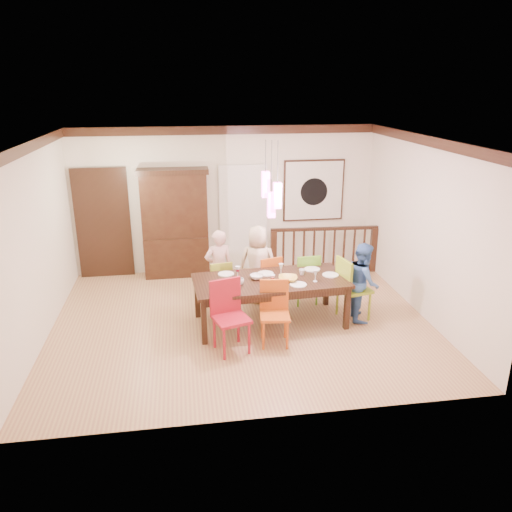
{
  "coord_description": "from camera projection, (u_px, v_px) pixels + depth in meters",
  "views": [
    {
      "loc": [
        -0.87,
        -7.27,
        3.67
      ],
      "look_at": [
        0.27,
        0.19,
        1.05
      ],
      "focal_mm": 35.0,
      "sensor_mm": 36.0,
      "label": 1
    }
  ],
  "objects": [
    {
      "name": "plate_far_mid",
      "position": [
        266.0,
        273.0,
        8.06
      ],
      "size": [
        0.26,
        0.26,
        0.01
      ],
      "primitive_type": "cylinder",
      "color": "white",
      "rests_on": "dining_table"
    },
    {
      "name": "person_far_mid",
      "position": [
        258.0,
        264.0,
        8.69
      ],
      "size": [
        0.76,
        0.6,
        1.37
      ],
      "primitive_type": "imported",
      "rotation": [
        0.0,
        0.0,
        2.86
      ],
      "color": "beige",
      "rests_on": "floor"
    },
    {
      "name": "white_doorway",
      "position": [
        243.0,
        219.0,
        10.12
      ],
      "size": [
        0.97,
        0.05,
        2.22
      ],
      "primitive_type": "cube",
      "color": "silver",
      "rests_on": "wall_back"
    },
    {
      "name": "chair_end_right",
      "position": [
        355.0,
        284.0,
        8.07
      ],
      "size": [
        0.55,
        0.55,
        1.04
      ],
      "rotation": [
        0.0,
        0.0,
        1.78
      ],
      "color": "olive",
      "rests_on": "floor"
    },
    {
      "name": "plate_near_mid",
      "position": [
        298.0,
        285.0,
        7.61
      ],
      "size": [
        0.26,
        0.26,
        0.01
      ],
      "primitive_type": "cylinder",
      "color": "white",
      "rests_on": "dining_table"
    },
    {
      "name": "floor",
      "position": [
        242.0,
        321.0,
        8.12
      ],
      "size": [
        6.0,
        6.0,
        0.0
      ],
      "primitive_type": "plane",
      "color": "#AB7452",
      "rests_on": "ground"
    },
    {
      "name": "painting",
      "position": [
        314.0,
        191.0,
        10.15
      ],
      "size": [
        1.25,
        0.06,
        1.25
      ],
      "color": "black",
      "rests_on": "wall_back"
    },
    {
      "name": "person_end_right",
      "position": [
        363.0,
        282.0,
        8.03
      ],
      "size": [
        0.59,
        0.7,
        1.29
      ],
      "primitive_type": "imported",
      "rotation": [
        0.0,
        0.0,
        1.4
      ],
      "color": "#3C66A9",
      "rests_on": "floor"
    },
    {
      "name": "balustrade",
      "position": [
        324.0,
        249.0,
        10.05
      ],
      "size": [
        2.18,
        0.19,
        0.96
      ],
      "rotation": [
        0.0,
        0.0,
        -0.05
      ],
      "color": "black",
      "rests_on": "floor"
    },
    {
      "name": "ceiling",
      "position": [
        240.0,
        140.0,
        7.16
      ],
      "size": [
        6.0,
        6.0,
        0.0
      ],
      "primitive_type": "plane",
      "rotation": [
        3.14,
        0.0,
        0.0
      ],
      "color": "white",
      "rests_on": "wall_back"
    },
    {
      "name": "small_bowl",
      "position": [
        257.0,
        277.0,
        7.85
      ],
      "size": [
        0.25,
        0.25,
        0.07
      ],
      "primitive_type": "imported",
      "rotation": [
        0.0,
        0.0,
        0.17
      ],
      "color": "white",
      "rests_on": "dining_table"
    },
    {
      "name": "pendant_cluster",
      "position": [
        271.0,
        194.0,
        7.39
      ],
      "size": [
        0.27,
        0.21,
        1.14
      ],
      "color": "#FF4CBD",
      "rests_on": "ceiling"
    },
    {
      "name": "chair_far_mid",
      "position": [
        267.0,
        275.0,
        8.66
      ],
      "size": [
        0.5,
        0.5,
        0.88
      ],
      "rotation": [
        0.0,
        0.0,
        3.43
      ],
      "color": "#C65317",
      "rests_on": "floor"
    },
    {
      "name": "chair_far_right",
      "position": [
        305.0,
        274.0,
        8.67
      ],
      "size": [
        0.44,
        0.44,
        0.92
      ],
      "rotation": [
        0.0,
        0.0,
        3.2
      ],
      "color": "#5FA125",
      "rests_on": "floor"
    },
    {
      "name": "wine_glass_a",
      "position": [
        238.0,
        272.0,
        7.88
      ],
      "size": [
        0.08,
        0.08,
        0.19
      ],
      "primitive_type": null,
      "color": "#590C19",
      "rests_on": "dining_table"
    },
    {
      "name": "crown_molding",
      "position": [
        240.0,
        145.0,
        7.19
      ],
      "size": [
        6.0,
        5.0,
        0.16
      ],
      "primitive_type": null,
      "color": "black",
      "rests_on": "wall_back"
    },
    {
      "name": "wall_back",
      "position": [
        226.0,
        200.0,
        9.97
      ],
      "size": [
        6.0,
        0.0,
        6.0
      ],
      "primitive_type": "plane",
      "rotation": [
        1.57,
        0.0,
        0.0
      ],
      "color": "silver",
      "rests_on": "floor"
    },
    {
      "name": "cup_right",
      "position": [
        302.0,
        272.0,
        8.01
      ],
      "size": [
        0.1,
        0.1,
        0.09
      ],
      "primitive_type": "imported",
      "rotation": [
        0.0,
        0.0,
        -0.02
      ],
      "color": "silver",
      "rests_on": "dining_table"
    },
    {
      "name": "plate_far_right",
      "position": [
        312.0,
        269.0,
        8.24
      ],
      "size": [
        0.26,
        0.26,
        0.01
      ],
      "primitive_type": "cylinder",
      "color": "white",
      "rests_on": "dining_table"
    },
    {
      "name": "plate_far_left",
      "position": [
        226.0,
        274.0,
        8.04
      ],
      "size": [
        0.26,
        0.26,
        0.01
      ],
      "primitive_type": "cylinder",
      "color": "white",
      "rests_on": "dining_table"
    },
    {
      "name": "wall_right",
      "position": [
        425.0,
        228.0,
        8.07
      ],
      "size": [
        0.0,
        5.0,
        5.0
      ],
      "primitive_type": "plane",
      "rotation": [
        1.57,
        0.0,
        -1.57
      ],
      "color": "silver",
      "rests_on": "floor"
    },
    {
      "name": "person_far_left",
      "position": [
        219.0,
        268.0,
        8.54
      ],
      "size": [
        0.55,
        0.42,
        1.35
      ],
      "primitive_type": "imported",
      "rotation": [
        0.0,
        0.0,
        3.35
      ],
      "color": "#FBC3BF",
      "rests_on": "floor"
    },
    {
      "name": "panel_door",
      "position": [
        104.0,
        225.0,
        9.72
      ],
      "size": [
        1.04,
        0.07,
        2.24
      ],
      "primitive_type": "cube",
      "color": "black",
      "rests_on": "wall_back"
    },
    {
      "name": "chair_far_left",
      "position": [
        219.0,
        279.0,
        8.56
      ],
      "size": [
        0.43,
        0.43,
        0.84
      ],
      "rotation": [
        0.0,
        0.0,
        3.31
      ],
      "color": "#A1AE2F",
      "rests_on": "floor"
    },
    {
      "name": "wall_left",
      "position": [
        35.0,
        245.0,
        7.21
      ],
      "size": [
        0.0,
        5.0,
        5.0
      ],
      "primitive_type": "plane",
      "rotation": [
        1.57,
        0.0,
        1.57
      ],
      "color": "silver",
      "rests_on": "floor"
    },
    {
      "name": "plate_near_left",
      "position": [
        231.0,
        288.0,
        7.47
      ],
      "size": [
        0.26,
        0.26,
        0.01
      ],
      "primitive_type": "cylinder",
      "color": "white",
      "rests_on": "dining_table"
    },
    {
      "name": "chair_near_left",
      "position": [
        231.0,
        313.0,
        7.04
      ],
      "size": [
        0.59,
        0.59,
        1.04
      ],
      "rotation": [
        0.0,
        0.0,
        0.3
      ],
      "color": "maroon",
      "rests_on": "floor"
    },
    {
      "name": "cup_left",
      "position": [
        239.0,
        282.0,
        7.61
      ],
      "size": [
        0.18,
        0.18,
        0.11
      ],
      "primitive_type": "imported",
      "rotation": [
        0.0,
        0.0,
        -0.42
      ],
      "color": "silver",
      "rests_on": "dining_table"
    },
    {
      "name": "china_hutch",
      "position": [
        175.0,
        223.0,
        9.76
      ],
      "size": [
        1.35,
        0.46,
        2.14
      ],
      "color": "black",
      "rests_on": "floor"
    },
    {
      "name": "serving_bowl",
      "position": [
        288.0,
        279.0,
        7.76
      ],
      "size": [
        0.36,
        0.36,
        0.07
      ],
      "primitive_type": "imported",
      "rotation": [
        0.0,
        0.0,
        -0.25
      ],
      "color": "gold",
      "rests_on": "dining_table"
    },
    {
      "name": "wine_glass_d",
      "position": [
        315.0,
        276.0,
        7.73
      ],
      "size": [
        0.08,
        0.08,
        0.19
      ],
      "primitive_type": null,
      "color": "silver",
      "rests_on": "dining_table"
    },
    {
      "name": "wine_glass_b",
      "position": [
        281.0,
        269.0,
        7.99
      ],
      "size": [
        0.08,
        0.08,
        0.19
      ],
      "primitive_type": null,
      "color": "silver",
      "rests_on": "dining_table"
    },
    {
      "name": "napkin",
      "position": [
        270.0,
        288.0,
        7.47
      ],
      "size": [
        0.18,
        0.14,
        0.01
      ],
      "primitive_type": "cube",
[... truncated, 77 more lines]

